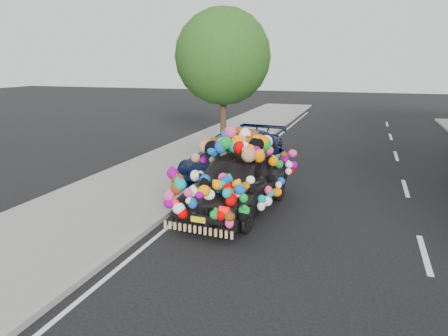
% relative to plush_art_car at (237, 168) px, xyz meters
% --- Properties ---
extents(ground, '(100.00, 100.00, 0.00)m').
position_rel_plush_art_car_xyz_m(ground, '(0.82, -1.51, -1.11)').
color(ground, black).
rests_on(ground, ground).
extents(sidewalk, '(4.00, 60.00, 0.12)m').
position_rel_plush_art_car_xyz_m(sidewalk, '(-3.48, -1.51, -1.05)').
color(sidewalk, gray).
rests_on(sidewalk, ground).
extents(kerb, '(0.15, 60.00, 0.13)m').
position_rel_plush_art_car_xyz_m(kerb, '(-1.53, -1.51, -1.05)').
color(kerb, gray).
rests_on(kerb, ground).
extents(lane_markings, '(6.00, 50.00, 0.01)m').
position_rel_plush_art_car_xyz_m(lane_markings, '(4.42, -1.51, -1.11)').
color(lane_markings, silver).
rests_on(lane_markings, ground).
extents(tree_near_sidewalk, '(4.20, 4.20, 6.13)m').
position_rel_plush_art_car_xyz_m(tree_near_sidewalk, '(-2.98, 7.99, 2.91)').
color(tree_near_sidewalk, '#332114').
rests_on(tree_near_sidewalk, ground).
extents(plush_art_car, '(2.61, 4.86, 2.17)m').
position_rel_plush_art_car_xyz_m(plush_art_car, '(0.00, 0.00, 0.00)').
color(plush_art_car, black).
rests_on(plush_art_car, ground).
extents(navy_sedan, '(2.89, 5.48, 1.52)m').
position_rel_plush_art_car_xyz_m(navy_sedan, '(-0.98, 3.20, -0.36)').
color(navy_sedan, '#051032').
rests_on(navy_sedan, ground).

